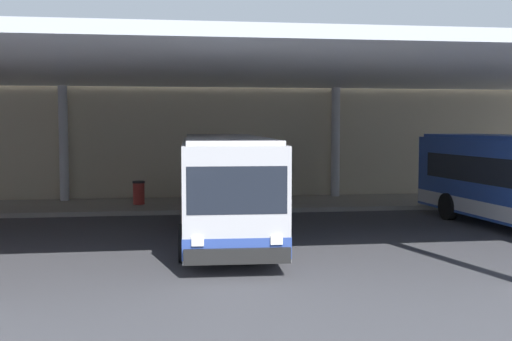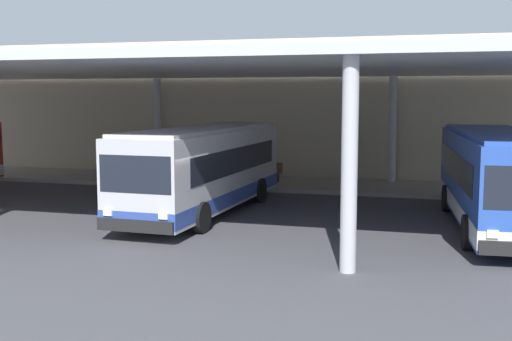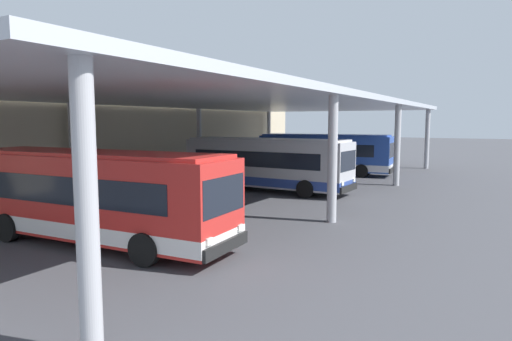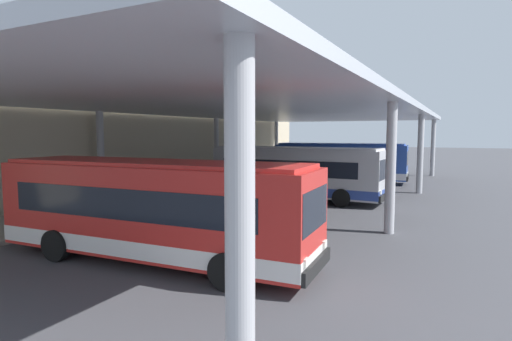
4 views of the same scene
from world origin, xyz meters
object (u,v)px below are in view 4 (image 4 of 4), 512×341
bus_second_bay (296,172)px  trash_bin (164,186)px  bus_nearest_bay (153,209)px  bus_middle_bay (340,162)px  bench_waiting (191,181)px

bus_second_bay → trash_bin: 8.30m
bus_nearest_bay → trash_bin: bearing=38.0°
bus_nearest_bay → trash_bin: 13.26m
bus_nearest_bay → trash_bin: (10.42, 8.15, -0.98)m
bus_middle_bay → bench_waiting: bus_middle_bay is taller
bus_nearest_bay → bench_waiting: 15.85m
trash_bin → bus_second_bay: bearing=-69.4°
bus_middle_bay → trash_bin: 15.08m
bus_second_bay → trash_bin: bearing=110.6°
bus_middle_bay → trash_bin: bearing=149.3°
bus_nearest_bay → bus_middle_bay: size_ratio=1.00×
bus_nearest_bay → bus_middle_bay: (23.36, 0.47, 0.00)m
bus_second_bay → bus_nearest_bay: bearing=-178.1°
bus_second_bay → bench_waiting: bearing=89.0°
bus_second_bay → bench_waiting: size_ratio=5.90×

